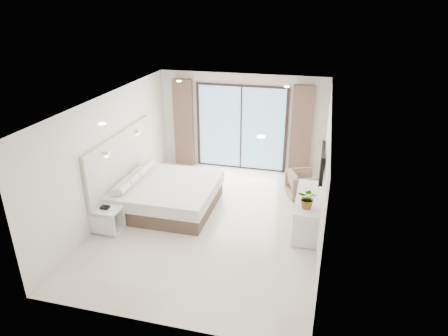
{
  "coord_description": "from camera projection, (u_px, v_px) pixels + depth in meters",
  "views": [
    {
      "loc": [
        2.14,
        -7.33,
        4.59
      ],
      "look_at": [
        0.18,
        0.4,
        1.13
      ],
      "focal_mm": 32.0,
      "sensor_mm": 36.0,
      "label": 1
    }
  ],
  "objects": [
    {
      "name": "phone",
      "position": [
        105.0,
        207.0,
        8.24
      ],
      "size": [
        0.18,
        0.14,
        0.06
      ],
      "primitive_type": "cube",
      "rotation": [
        0.0,
        0.0,
        0.02
      ],
      "color": "black",
      "rests_on": "nightstand"
    },
    {
      "name": "armchair",
      "position": [
        303.0,
        183.0,
        9.77
      ],
      "size": [
        0.87,
        0.89,
        0.72
      ],
      "primitive_type": "imported",
      "rotation": [
        0.0,
        0.0,
        1.95
      ],
      "color": "#907C5E",
      "rests_on": "ground"
    },
    {
      "name": "nightstand",
      "position": [
        107.0,
        220.0,
        8.36
      ],
      "size": [
        0.6,
        0.5,
        0.53
      ],
      "rotation": [
        0.0,
        0.0,
        -0.03
      ],
      "color": "silver",
      "rests_on": "ground"
    },
    {
      "name": "console_desk",
      "position": [
        308.0,
        205.0,
        8.32
      ],
      "size": [
        0.51,
        1.64,
        0.77
      ],
      "color": "silver",
      "rests_on": "ground"
    },
    {
      "name": "bed",
      "position": [
        166.0,
        195.0,
        9.28
      ],
      "size": [
        2.23,
        2.12,
        0.76
      ],
      "color": "brown",
      "rests_on": "ground"
    },
    {
      "name": "room_shell",
      "position": [
        212.0,
        141.0,
        8.94
      ],
      "size": [
        4.62,
        6.22,
        2.72
      ],
      "color": "silver",
      "rests_on": "ground"
    },
    {
      "name": "ground",
      "position": [
        212.0,
        221.0,
        8.83
      ],
      "size": [
        6.2,
        6.2,
        0.0
      ],
      "primitive_type": "plane",
      "color": "beige",
      "rests_on": "ground"
    },
    {
      "name": "plant",
      "position": [
        308.0,
        200.0,
        7.73
      ],
      "size": [
        0.47,
        0.51,
        0.33
      ],
      "primitive_type": "imported",
      "rotation": [
        0.0,
        0.0,
        -0.25
      ],
      "color": "#33662D",
      "rests_on": "console_desk"
    }
  ]
}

